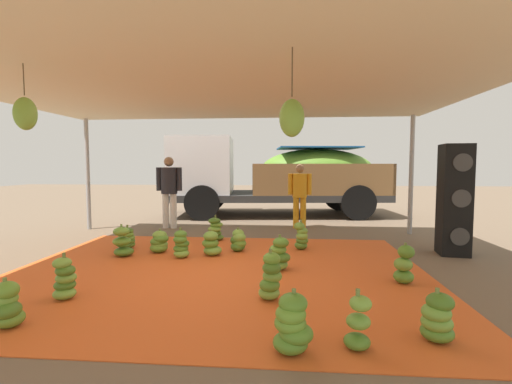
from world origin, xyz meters
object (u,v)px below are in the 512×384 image
at_px(speaker_stack, 454,200).
at_px(banana_bunch_5, 181,245).
at_px(banana_bunch_7, 211,244).
at_px(banana_bunch_15, 238,241).
at_px(banana_bunch_0, 279,255).
at_px(banana_bunch_4, 123,243).
at_px(banana_bunch_3, 404,266).
at_px(banana_bunch_2, 159,242).
at_px(banana_bunch_11, 292,325).
at_px(banana_bunch_12, 7,306).
at_px(banana_bunch_6, 271,278).
at_px(banana_bunch_1, 301,237).
at_px(banana_bunch_9, 215,230).
at_px(worker_0, 169,187).
at_px(worker_1, 300,191).
at_px(banana_bunch_10, 65,279).
at_px(cargo_truck_main, 274,174).
at_px(banana_bunch_13, 358,324).
at_px(banana_bunch_14, 437,319).
at_px(banana_bunch_8, 126,238).

bearing_deg(speaker_stack, banana_bunch_5, -172.20).
bearing_deg(banana_bunch_7, banana_bunch_15, 38.99).
distance_m(banana_bunch_0, banana_bunch_4, 2.74).
bearing_deg(banana_bunch_3, speaker_stack, 51.58).
xyz_separation_m(banana_bunch_0, banana_bunch_2, (-2.15, 0.91, -0.04)).
bearing_deg(banana_bunch_4, banana_bunch_3, -13.92).
bearing_deg(banana_bunch_11, banana_bunch_12, 174.79).
bearing_deg(banana_bunch_6, banana_bunch_1, 79.93).
xyz_separation_m(banana_bunch_9, banana_bunch_12, (-1.19, -4.19, -0.01)).
relative_size(banana_bunch_1, worker_0, 0.32).
height_order(banana_bunch_3, worker_1, worker_1).
bearing_deg(banana_bunch_10, banana_bunch_15, 55.55).
xyz_separation_m(banana_bunch_10, banana_bunch_15, (1.71, 2.49, -0.04)).
bearing_deg(cargo_truck_main, banana_bunch_10, -106.17).
relative_size(banana_bunch_1, banana_bunch_3, 1.03).
bearing_deg(banana_bunch_13, banana_bunch_12, 177.53).
bearing_deg(cargo_truck_main, speaker_stack, -55.82).
bearing_deg(banana_bunch_5, banana_bunch_12, -108.08).
height_order(banana_bunch_2, banana_bunch_9, banana_bunch_9).
bearing_deg(banana_bunch_14, banana_bunch_15, 124.33).
distance_m(banana_bunch_2, banana_bunch_10, 2.31).
xyz_separation_m(banana_bunch_6, banana_bunch_9, (-1.29, 3.26, -0.04)).
bearing_deg(cargo_truck_main, banana_bunch_11, -86.93).
bearing_deg(banana_bunch_8, cargo_truck_main, 62.25).
bearing_deg(banana_bunch_7, banana_bunch_10, -120.91).
relative_size(banana_bunch_9, banana_bunch_12, 1.09).
distance_m(banana_bunch_10, banana_bunch_11, 2.81).
xyz_separation_m(banana_bunch_14, speaker_stack, (1.57, 3.32, 0.75)).
distance_m(banana_bunch_11, cargo_truck_main, 8.56).
height_order(banana_bunch_12, worker_0, worker_0).
bearing_deg(cargo_truck_main, banana_bunch_5, -103.87).
height_order(banana_bunch_4, banana_bunch_6, banana_bunch_6).
distance_m(worker_0, worker_1, 3.22).
height_order(cargo_truck_main, speaker_stack, cargo_truck_main).
distance_m(banana_bunch_4, banana_bunch_15, 1.99).
height_order(banana_bunch_4, banana_bunch_12, banana_bunch_4).
distance_m(banana_bunch_2, cargo_truck_main, 5.60).
bearing_deg(worker_0, cargo_truck_main, 46.85).
distance_m(banana_bunch_0, banana_bunch_7, 1.41).
height_order(banana_bunch_5, banana_bunch_7, banana_bunch_5).
xyz_separation_m(banana_bunch_9, worker_1, (1.79, 1.66, 0.70)).
xyz_separation_m(banana_bunch_6, banana_bunch_15, (-0.69, 2.33, -0.07)).
distance_m(banana_bunch_11, speaker_stack, 4.66).
bearing_deg(banana_bunch_3, banana_bunch_6, -156.81).
xyz_separation_m(banana_bunch_6, banana_bunch_10, (-2.39, -0.16, -0.03)).
xyz_separation_m(banana_bunch_3, speaker_stack, (1.36, 1.71, 0.72)).
height_order(banana_bunch_3, banana_bunch_15, banana_bunch_3).
distance_m(banana_bunch_2, worker_1, 3.86).
bearing_deg(speaker_stack, cargo_truck_main, 124.18).
bearing_deg(worker_0, banana_bunch_3, -41.52).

